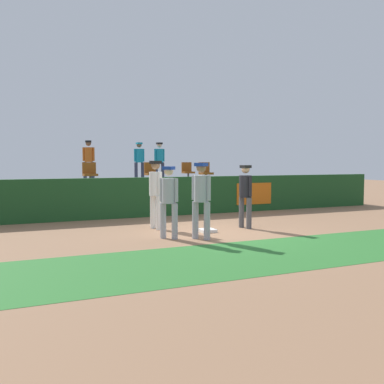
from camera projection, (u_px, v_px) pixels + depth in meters
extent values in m
plane|color=#936B4C|center=(217.00, 232.00, 11.25)|extent=(60.00, 60.00, 0.00)
cube|color=#2D722D|center=(280.00, 253.00, 8.72)|extent=(18.00, 2.80, 0.01)
cube|color=white|center=(207.00, 230.00, 11.31)|extent=(0.40, 0.40, 0.08)
cylinder|color=white|center=(153.00, 212.00, 11.95)|extent=(0.16, 0.16, 0.93)
cylinder|color=white|center=(159.00, 213.00, 11.67)|extent=(0.16, 0.16, 0.93)
cylinder|color=white|center=(156.00, 184.00, 11.75)|extent=(0.41, 0.41, 0.65)
sphere|color=#8C6647|center=(156.00, 165.00, 11.72)|extent=(0.24, 0.24, 0.24)
cube|color=black|center=(155.00, 162.00, 11.71)|extent=(0.29, 0.29, 0.08)
cylinder|color=white|center=(152.00, 183.00, 11.93)|extent=(0.09, 0.09, 0.61)
cylinder|color=white|center=(159.00, 183.00, 11.57)|extent=(0.09, 0.09, 0.61)
ellipsoid|color=brown|center=(155.00, 192.00, 12.01)|extent=(0.15, 0.22, 0.28)
cylinder|color=#9EA3AD|center=(163.00, 221.00, 10.36)|extent=(0.15, 0.15, 0.86)
cylinder|color=#9EA3AD|center=(175.00, 221.00, 10.24)|extent=(0.15, 0.15, 0.86)
cylinder|color=#9EA3AD|center=(169.00, 191.00, 10.25)|extent=(0.47, 0.47, 0.61)
sphere|color=beige|center=(169.00, 171.00, 10.22)|extent=(0.22, 0.22, 0.22)
cube|color=#193899|center=(169.00, 168.00, 10.21)|extent=(0.33, 0.33, 0.08)
cylinder|color=#9EA3AD|center=(161.00, 190.00, 10.33)|extent=(0.09, 0.09, 0.57)
cylinder|color=#9EA3AD|center=(176.00, 190.00, 10.17)|extent=(0.09, 0.09, 0.57)
cylinder|color=#9EA3AD|center=(195.00, 220.00, 10.31)|extent=(0.15, 0.15, 0.90)
cylinder|color=#9EA3AD|center=(207.00, 221.00, 10.13)|extent=(0.15, 0.15, 0.90)
cylinder|color=#9EA3AD|center=(201.00, 189.00, 10.17)|extent=(0.48, 0.48, 0.64)
sphere|color=#8C6647|center=(201.00, 168.00, 10.13)|extent=(0.24, 0.24, 0.24)
cube|color=#193899|center=(201.00, 165.00, 10.13)|extent=(0.34, 0.34, 0.08)
cylinder|color=#9EA3AD|center=(194.00, 187.00, 10.28)|extent=(0.09, 0.09, 0.59)
cylinder|color=#9EA3AD|center=(209.00, 188.00, 10.05)|extent=(0.09, 0.09, 0.59)
cylinder|color=#4C4C51|center=(241.00, 212.00, 12.08)|extent=(0.15, 0.15, 0.87)
cylinder|color=#4C4C51|center=(249.00, 213.00, 11.82)|extent=(0.15, 0.15, 0.87)
cylinder|color=black|center=(245.00, 186.00, 11.90)|extent=(0.39, 0.39, 0.61)
sphere|color=tan|center=(246.00, 169.00, 11.86)|extent=(0.23, 0.23, 0.23)
cube|color=black|center=(246.00, 167.00, 11.86)|extent=(0.28, 0.28, 0.08)
cylinder|color=black|center=(241.00, 185.00, 12.06)|extent=(0.09, 0.09, 0.57)
cylinder|color=black|center=(250.00, 186.00, 11.73)|extent=(0.09, 0.09, 0.57)
cube|color=#19471E|center=(166.00, 196.00, 14.71)|extent=(18.00, 0.24, 1.34)
cube|color=orange|center=(254.00, 194.00, 16.01)|extent=(1.50, 0.02, 0.80)
cube|color=#59595E|center=(143.00, 196.00, 17.07)|extent=(18.00, 4.80, 1.00)
cylinder|color=#4C4C51|center=(152.00, 179.00, 15.90)|extent=(0.08, 0.08, 0.40)
cube|color=#8C4714|center=(152.00, 174.00, 15.89)|extent=(0.45, 0.44, 0.08)
cube|color=#8C4714|center=(150.00, 168.00, 16.04)|extent=(0.45, 0.06, 0.40)
cylinder|color=#4C4C51|center=(90.00, 181.00, 14.98)|extent=(0.08, 0.08, 0.40)
cube|color=#8C4714|center=(90.00, 175.00, 14.97)|extent=(0.48, 0.44, 0.08)
cube|color=#8C4714|center=(89.00, 168.00, 15.13)|extent=(0.48, 0.06, 0.40)
cylinder|color=#4C4C51|center=(188.00, 177.00, 18.47)|extent=(0.08, 0.08, 0.40)
cube|color=#8C4714|center=(188.00, 172.00, 18.45)|extent=(0.45, 0.44, 0.08)
cube|color=#8C4714|center=(187.00, 167.00, 18.61)|extent=(0.45, 0.06, 0.40)
cylinder|color=#4C4C51|center=(206.00, 179.00, 16.82)|extent=(0.08, 0.08, 0.40)
cube|color=#8C4714|center=(206.00, 173.00, 16.80)|extent=(0.46, 0.44, 0.08)
cube|color=#8C4714|center=(204.00, 167.00, 16.96)|extent=(0.46, 0.06, 0.40)
cylinder|color=#33384C|center=(143.00, 172.00, 18.51)|extent=(0.14, 0.14, 0.83)
cylinder|color=#33384C|center=(136.00, 172.00, 18.36)|extent=(0.14, 0.14, 0.83)
cylinder|color=teal|center=(139.00, 156.00, 18.38)|extent=(0.35, 0.35, 0.59)
sphere|color=brown|center=(139.00, 145.00, 18.35)|extent=(0.22, 0.22, 0.22)
cube|color=teal|center=(139.00, 143.00, 18.35)|extent=(0.25, 0.25, 0.08)
cylinder|color=teal|center=(143.00, 155.00, 18.48)|extent=(0.08, 0.08, 0.55)
cylinder|color=teal|center=(135.00, 155.00, 18.29)|extent=(0.08, 0.08, 0.55)
cylinder|color=#33384C|center=(93.00, 172.00, 17.65)|extent=(0.15, 0.15, 0.85)
cylinder|color=#33384C|center=(85.00, 172.00, 17.59)|extent=(0.15, 0.15, 0.85)
cylinder|color=#BF5919|center=(89.00, 155.00, 17.57)|extent=(0.40, 0.40, 0.60)
sphere|color=brown|center=(88.00, 143.00, 17.53)|extent=(0.22, 0.22, 0.22)
cube|color=black|center=(88.00, 141.00, 17.53)|extent=(0.28, 0.28, 0.08)
cylinder|color=#BF5919|center=(94.00, 154.00, 17.60)|extent=(0.09, 0.09, 0.56)
cylinder|color=#BF5919|center=(84.00, 154.00, 17.53)|extent=(0.09, 0.09, 0.56)
cylinder|color=#33384C|center=(163.00, 172.00, 18.66)|extent=(0.14, 0.14, 0.83)
cylinder|color=#33384C|center=(156.00, 172.00, 18.53)|extent=(0.14, 0.14, 0.83)
cylinder|color=teal|center=(159.00, 156.00, 18.55)|extent=(0.33, 0.33, 0.59)
sphere|color=beige|center=(159.00, 145.00, 18.51)|extent=(0.22, 0.22, 0.22)
cube|color=black|center=(159.00, 143.00, 18.51)|extent=(0.24, 0.24, 0.08)
cylinder|color=teal|center=(164.00, 155.00, 18.63)|extent=(0.09, 0.09, 0.55)
cylinder|color=teal|center=(155.00, 155.00, 18.46)|extent=(0.09, 0.09, 0.55)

